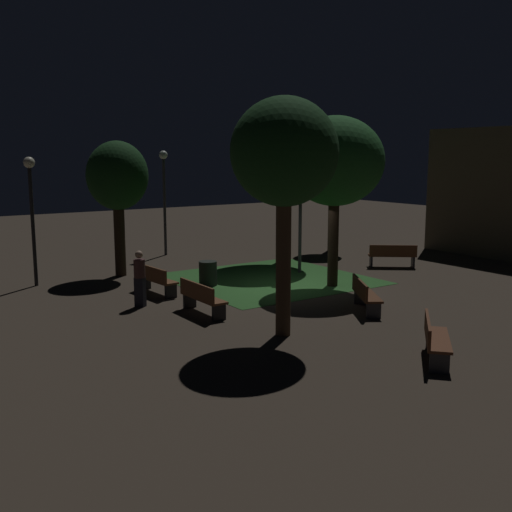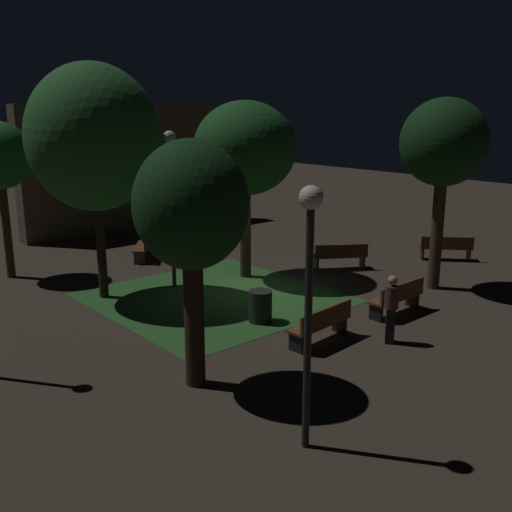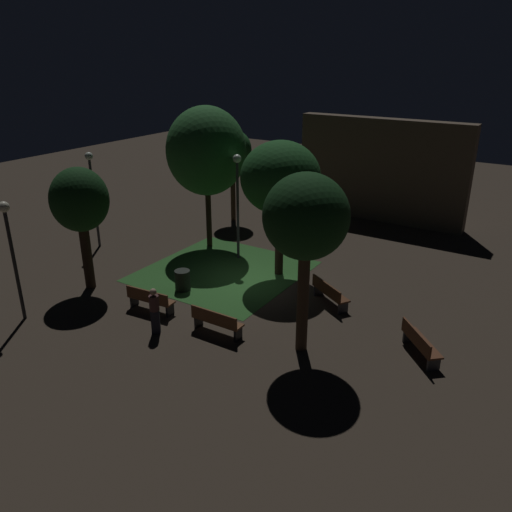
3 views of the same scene
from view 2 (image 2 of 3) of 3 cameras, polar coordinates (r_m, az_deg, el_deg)
ground_plane at (r=17.32m, az=0.11°, el=-3.45°), size 60.00×60.00×0.00m
grass_lawn at (r=16.78m, az=-4.09°, el=-4.06°), size 6.16×6.24×0.01m
bench_front_right at (r=13.57m, az=6.42°, el=-6.52°), size 1.83×0.62×0.88m
bench_path_side at (r=15.73m, az=13.65°, el=-3.89°), size 1.80×0.49×0.88m
bench_back_row at (r=21.30m, az=-10.83°, el=1.02°), size 1.48×1.72×0.88m
bench_corner at (r=19.71m, az=8.22°, el=0.05°), size 1.78×1.36×0.88m
bench_near_trees at (r=21.74m, az=18.05°, el=0.83°), size 1.57×1.66×0.88m
tree_left_canopy at (r=18.10m, az=-1.07°, el=10.35°), size 3.14×3.14×5.50m
tree_right_canopy at (r=17.70m, az=17.83°, el=10.28°), size 2.48×2.48×5.57m
tree_back_right at (r=10.76m, az=-6.34°, el=4.55°), size 2.15×2.15×4.76m
tree_back_left at (r=16.56m, az=-15.54°, el=11.01°), size 3.58×3.58×6.46m
lamp_post_plaza_east at (r=8.72m, az=5.21°, el=-1.70°), size 0.36×0.36×4.20m
lamp_post_path_center at (r=17.18m, az=-8.29°, el=7.02°), size 0.36×0.36×4.64m
trash_bin at (r=14.80m, az=0.42°, el=-4.93°), size 0.60×0.60×0.81m
pedestrian at (r=13.73m, az=13.04°, el=-4.91°), size 0.34×0.33×1.61m
building_wall_backdrop at (r=26.41m, az=-12.86°, el=8.35°), size 9.13×0.80×5.41m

